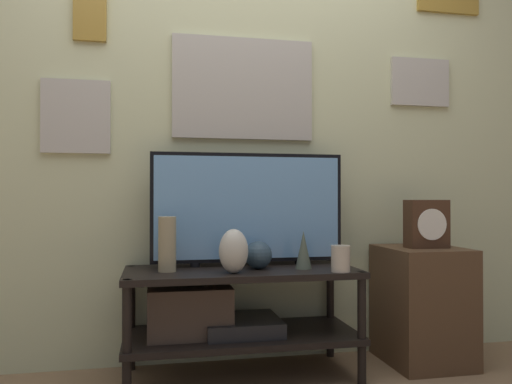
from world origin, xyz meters
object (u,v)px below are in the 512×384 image
at_px(television, 248,208).
at_px(mantel_clock, 427,224).
at_px(vase_round_glass, 258,255).
at_px(vase_slim_bronze, 303,250).
at_px(vase_tall_ceramic, 167,244).
at_px(candle_jar, 341,259).
at_px(vase_urn_stoneware, 234,251).

bearing_deg(television, mantel_clock, -7.57).
height_order(vase_round_glass, vase_slim_bronze, vase_slim_bronze).
xyz_separation_m(vase_tall_ceramic, candle_jar, (0.79, -0.17, -0.07)).
xyz_separation_m(vase_tall_ceramic, vase_slim_bronze, (0.65, -0.04, -0.04)).
height_order(television, vase_slim_bronze, television).
height_order(candle_jar, mantel_clock, mantel_clock).
distance_m(vase_tall_ceramic, mantel_clock, 1.33).
xyz_separation_m(television, vase_urn_stoneware, (-0.11, -0.23, -0.19)).
xyz_separation_m(vase_urn_stoneware, vase_tall_ceramic, (-0.29, 0.11, 0.03)).
height_order(vase_urn_stoneware, vase_tall_ceramic, vase_tall_ceramic).
bearing_deg(vase_tall_ceramic, vase_urn_stoneware, -20.81).
xyz_separation_m(vase_round_glass, vase_tall_ceramic, (-0.43, -0.00, 0.06)).
distance_m(vase_urn_stoneware, vase_round_glass, 0.18).
bearing_deg(vase_slim_bronze, vase_round_glass, 169.53).
xyz_separation_m(vase_urn_stoneware, vase_slim_bronze, (0.35, 0.07, -0.01)).
relative_size(television, vase_urn_stoneware, 4.86).
distance_m(vase_round_glass, candle_jar, 0.39).
distance_m(vase_slim_bronze, mantel_clock, 0.69).
relative_size(vase_round_glass, vase_tall_ceramic, 0.52).
bearing_deg(vase_slim_bronze, candle_jar, -43.03).
height_order(television, vase_tall_ceramic, television).
bearing_deg(television, candle_jar, -37.50).
bearing_deg(candle_jar, television, 142.50).
distance_m(vase_urn_stoneware, vase_slim_bronze, 0.36).
bearing_deg(vase_slim_bronze, mantel_clock, 3.31).
bearing_deg(television, vase_tall_ceramic, -163.23).
distance_m(vase_tall_ceramic, vase_slim_bronze, 0.65).
bearing_deg(vase_slim_bronze, vase_urn_stoneware, -168.25).
bearing_deg(candle_jar, mantel_clock, 17.48).
bearing_deg(vase_slim_bronze, vase_tall_ceramic, 176.61).
bearing_deg(vase_urn_stoneware, mantel_clock, 6.24).
bearing_deg(vase_round_glass, television, 101.68).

